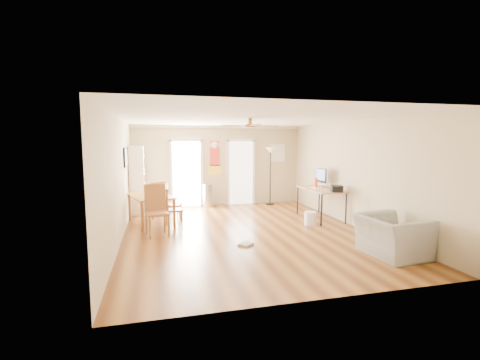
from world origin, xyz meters
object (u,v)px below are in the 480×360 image
object	(u,v)px
trash_can	(208,195)
computer_desk	(320,204)
bookshelf	(137,180)
armchair	(391,236)
torchiere_lamp	(270,176)
wastebasket_a	(310,218)
printer	(337,189)
wastebasket_b	(369,232)
dining_chair_far	(157,200)
dining_table	(151,209)
dining_chair_right_a	(173,203)
dining_chair_right_b	(174,208)
dining_chair_near	(157,211)

from	to	relation	value
trash_can	computer_desk	xyz separation A→B (m)	(2.71, -2.39, 0.04)
bookshelf	armchair	bearing A→B (deg)	-60.39
bookshelf	torchiere_lamp	world-z (taller)	bookshelf
wastebasket_a	printer	bearing A→B (deg)	-0.26
bookshelf	wastebasket_b	world-z (taller)	bookshelf
dining_chair_far	torchiere_lamp	bearing A→B (deg)	177.75
trash_can	printer	xyz separation A→B (m)	(2.84, -3.00, 0.53)
dining_table	dining_chair_right_a	distance (m)	0.58
wastebasket_b	torchiere_lamp	bearing A→B (deg)	99.21
wastebasket_a	dining_chair_right_b	bearing A→B (deg)	169.10
computer_desk	wastebasket_a	bearing A→B (deg)	-133.91
dining_chair_right_b	wastebasket_a	bearing A→B (deg)	-106.74
computer_desk	wastebasket_b	size ratio (longest dim) A/B	4.99
trash_can	wastebasket_b	xyz separation A→B (m)	(2.78, -4.46, -0.22)
bookshelf	printer	world-z (taller)	bookshelf
dining_chair_far	printer	distance (m)	4.84
dining_chair_right_a	wastebasket_b	bearing A→B (deg)	-106.55
trash_can	computer_desk	bearing A→B (deg)	-41.50
dining_table	dining_chair_near	bearing A→B (deg)	-82.84
printer	wastebasket_a	xyz separation A→B (m)	(-0.72, 0.00, -0.73)
trash_can	wastebasket_a	bearing A→B (deg)	-54.73
dining_chair_right_a	computer_desk	world-z (taller)	dining_chair_right_a
computer_desk	printer	size ratio (longest dim) A/B	4.91
dining_chair_right_b	dining_chair_far	xyz separation A→B (m)	(-0.41, 1.19, 0.02)
trash_can	printer	bearing A→B (deg)	-46.61
dining_chair_near	computer_desk	bearing A→B (deg)	-2.49
bookshelf	printer	xyz separation A→B (m)	(4.98, -2.55, -0.08)
printer	wastebasket_a	distance (m)	1.03
dining_chair_near	dining_chair_far	xyz separation A→B (m)	(-0.01, 1.90, -0.07)
wastebasket_b	wastebasket_a	bearing A→B (deg)	114.26
bookshelf	dining_chair_right_a	xyz separation A→B (m)	(0.93, -1.31, -0.48)
dining_chair_right_a	torchiere_lamp	size ratio (longest dim) A/B	0.52
trash_can	wastebasket_a	distance (m)	3.68
torchiere_lamp	dining_chair_right_b	bearing A→B (deg)	-145.24
trash_can	dining_chair_far	bearing A→B (deg)	-144.23
dining_chair_right_b	computer_desk	bearing A→B (deg)	-96.35
torchiere_lamp	armchair	distance (m)	5.44
printer	armchair	bearing A→B (deg)	-76.98
dining_chair_right_b	wastebasket_a	xyz separation A→B (m)	(3.33, -0.64, -0.31)
torchiere_lamp	computer_desk	bearing A→B (deg)	-74.65
dining_chair_right_a	dining_chair_far	xyz separation A→B (m)	(-0.41, 0.60, 0.00)
wastebasket_b	dining_chair_right_a	bearing A→B (deg)	145.94
dining_chair_right_a	dining_chair_near	xyz separation A→B (m)	(-0.40, -1.31, 0.07)
dining_chair_near	dining_chair_far	world-z (taller)	dining_chair_near
dining_chair_far	dining_chair_right_b	bearing A→B (deg)	90.27
bookshelf	dining_chair_far	bearing A→B (deg)	-66.94
dining_table	wastebasket_b	distance (m)	5.23
computer_desk	wastebasket_b	bearing A→B (deg)	-87.89
computer_desk	armchair	xyz separation A→B (m)	(-0.17, -3.08, -0.04)
torchiere_lamp	wastebasket_b	world-z (taller)	torchiere_lamp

